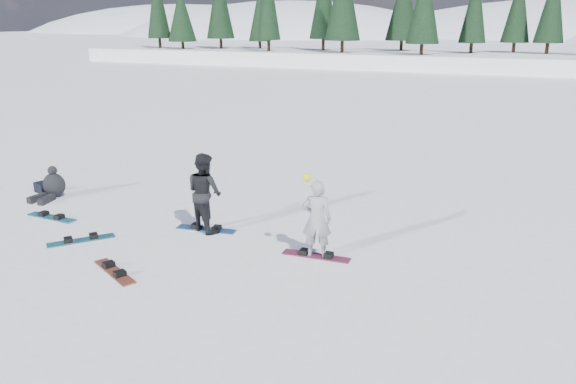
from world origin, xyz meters
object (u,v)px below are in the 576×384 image
(snowboarder_woman, at_px, (317,219))
(snowboard_loose_b, at_px, (114,272))
(snowboard_loose_a, at_px, (81,240))
(snowboard_loose_c, at_px, (52,217))
(seated_rider, at_px, (53,186))
(snowboarder_man, at_px, (205,192))
(gear_bag, at_px, (42,187))

(snowboarder_woman, distance_m, snowboard_loose_b, 4.30)
(snowboarder_woman, height_order, snowboard_loose_a, snowboarder_woman)
(snowboarder_woman, relative_size, snowboard_loose_c, 1.25)
(seated_rider, xyz_separation_m, snowboard_loose_b, (4.97, -3.35, -0.34))
(snowboarder_woman, distance_m, snowboarder_man, 3.08)
(snowboarder_woman, xyz_separation_m, snowboard_loose_b, (-3.49, -2.36, -0.86))
(snowboarder_man, xyz_separation_m, snowboard_loose_a, (-2.29, -1.77, -0.95))
(gear_bag, bearing_deg, snowboard_loose_a, -33.74)
(snowboard_loose_a, bearing_deg, snowboarder_woman, -36.14)
(snowboarder_man, xyz_separation_m, snowboard_loose_c, (-4.13, -0.84, -0.95))
(snowboarder_woman, distance_m, seated_rider, 8.53)
(snowboarder_woman, xyz_separation_m, seated_rider, (-8.46, 1.00, -0.52))
(gear_bag, xyz_separation_m, snowboard_loose_b, (5.67, -3.61, -0.14))
(snowboarder_woman, height_order, snowboard_loose_c, snowboarder_woman)
(snowboarder_woman, height_order, snowboarder_man, snowboarder_man)
(snowboarder_woman, xyz_separation_m, gear_bag, (-9.16, 1.26, -0.73))
(snowboard_loose_a, relative_size, snowboard_loose_b, 1.00)
(seated_rider, xyz_separation_m, snowboard_loose_a, (3.12, -2.29, -0.34))
(snowboarder_woman, bearing_deg, snowboard_loose_a, -2.76)
(gear_bag, relative_size, snowboard_loose_b, 0.30)
(gear_bag, xyz_separation_m, snowboard_loose_c, (1.98, -1.63, -0.14))
(snowboarder_man, height_order, snowboard_loose_b, snowboarder_man)
(snowboarder_woman, height_order, snowboard_loose_b, snowboarder_woman)
(gear_bag, xyz_separation_m, snowboard_loose_a, (3.82, -2.55, -0.14))
(seated_rider, relative_size, snowboard_loose_c, 0.74)
(gear_bag, distance_m, snowboard_loose_a, 4.60)
(snowboarder_man, distance_m, gear_bag, 6.21)
(snowboarder_woman, distance_m, gear_bag, 9.27)
(snowboarder_man, bearing_deg, seated_rider, 17.73)
(seated_rider, bearing_deg, snowboarder_woman, -10.37)
(seated_rider, relative_size, gear_bag, 2.47)
(snowboard_loose_c, relative_size, snowboard_loose_a, 1.00)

